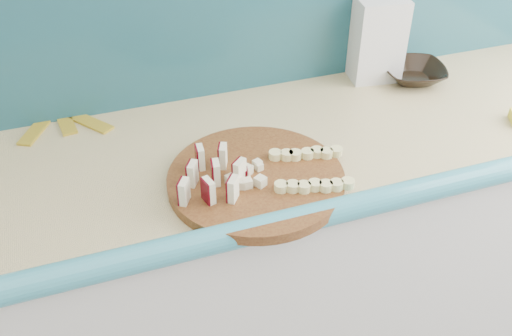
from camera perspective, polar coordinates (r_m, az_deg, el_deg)
name	(u,v)px	position (r m, az deg, el deg)	size (l,w,h in m)	color
kitchen_counter	(237,272)	(1.73, -1.90, -10.39)	(2.20, 0.63, 0.91)	silver
backsplash	(198,11)	(1.56, -5.78, 15.35)	(2.20, 0.02, 0.50)	teal
cutting_board	(256,179)	(1.31, 0.00, -1.14)	(0.41, 0.41, 0.03)	#411D0E
apple_wedges	(212,175)	(1.26, -4.46, -0.69)	(0.16, 0.17, 0.06)	beige
apple_chunks	(245,172)	(1.30, -1.13, -0.39)	(0.07, 0.06, 0.02)	beige
banana_slices	(310,169)	(1.31, 5.43, -0.12)	(0.20, 0.19, 0.02)	#E0D788
brown_bowl	(414,73)	(1.79, 15.48, 9.15)	(0.18, 0.18, 0.05)	black
flour_bag	(378,40)	(1.73, 12.06, 12.44)	(0.14, 0.10, 0.24)	silver
banana_peel	(63,122)	(1.61, -18.72, 4.41)	(0.25, 0.20, 0.01)	gold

